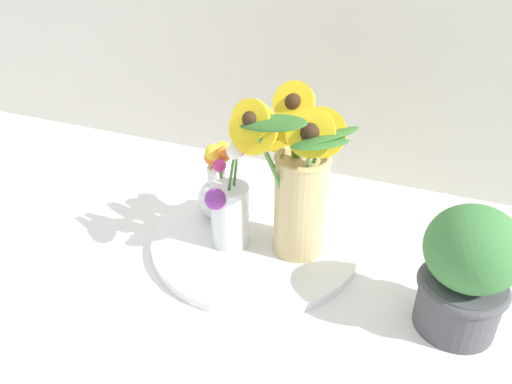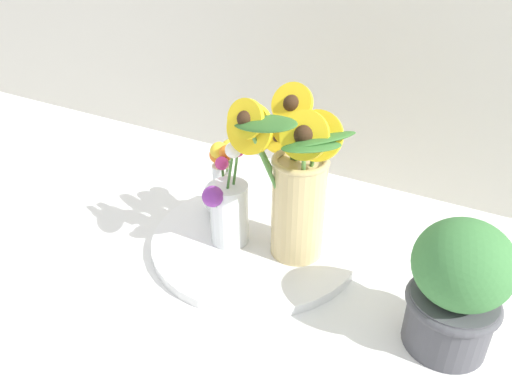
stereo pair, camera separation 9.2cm
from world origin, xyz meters
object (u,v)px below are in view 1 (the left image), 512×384
object	(u,v)px
serving_tray	(256,240)
vase_small_center	(229,209)
potted_plant	(467,270)
mason_jar_sunflowers	(297,183)
vase_bulb_right	(217,188)

from	to	relation	value
serving_tray	vase_small_center	bearing A→B (deg)	-139.11
vase_small_center	potted_plant	bearing A→B (deg)	-6.24
serving_tray	potted_plant	xyz separation A→B (m)	(0.37, -0.08, 0.10)
potted_plant	vase_small_center	bearing A→B (deg)	173.76
vase_small_center	mason_jar_sunflowers	bearing A→B (deg)	10.84
mason_jar_sunflowers	vase_small_center	size ratio (longest dim) A/B	1.51
vase_small_center	vase_bulb_right	world-z (taller)	vase_small_center
mason_jar_sunflowers	vase_small_center	xyz separation A→B (m)	(-0.12, -0.02, -0.07)
mason_jar_sunflowers	vase_small_center	distance (m)	0.14
potted_plant	serving_tray	bearing A→B (deg)	167.93
serving_tray	mason_jar_sunflowers	distance (m)	0.18
vase_bulb_right	potted_plant	size ratio (longest dim) A/B	0.77
serving_tray	vase_bulb_right	distance (m)	0.13
mason_jar_sunflowers	potted_plant	world-z (taller)	mason_jar_sunflowers
serving_tray	vase_bulb_right	xyz separation A→B (m)	(-0.10, 0.04, 0.08)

